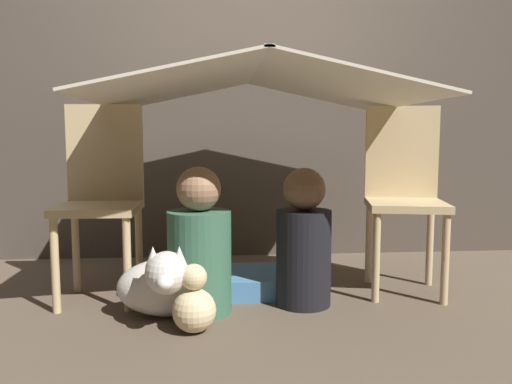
{
  "coord_description": "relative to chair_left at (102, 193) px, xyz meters",
  "views": [
    {
      "loc": [
        -0.19,
        -2.22,
        0.77
      ],
      "look_at": [
        0.0,
        0.14,
        0.51
      ],
      "focal_mm": 35.0,
      "sensor_mm": 36.0,
      "label": 1
    }
  ],
  "objects": [
    {
      "name": "chair_left",
      "position": [
        0.0,
        0.0,
        0.0
      ],
      "size": [
        0.37,
        0.37,
        0.93
      ],
      "rotation": [
        0.0,
        0.0,
        -0.02
      ],
      "color": "#D1B27F",
      "rests_on": "ground_plane"
    },
    {
      "name": "plush_toy",
      "position": [
        0.46,
        -0.5,
        -0.4
      ],
      "size": [
        0.18,
        0.18,
        0.28
      ],
      "color": "beige",
      "rests_on": "ground_plane"
    },
    {
      "name": "dog",
      "position": [
        0.35,
        -0.33,
        -0.36
      ],
      "size": [
        0.46,
        0.41,
        0.35
      ],
      "color": "silver",
      "rests_on": "ground_plane"
    },
    {
      "name": "floor_cushion",
      "position": [
        0.75,
        0.02,
        -0.46
      ],
      "size": [
        0.47,
        0.38,
        0.1
      ],
      "color": "#4C7FB2",
      "rests_on": "ground_plane"
    },
    {
      "name": "person_second",
      "position": [
        0.95,
        -0.2,
        -0.22
      ],
      "size": [
        0.25,
        0.25,
        0.64
      ],
      "color": "black",
      "rests_on": "ground_plane"
    },
    {
      "name": "ground_plane",
      "position": [
        0.74,
        -0.21,
        -0.51
      ],
      "size": [
        8.8,
        8.8,
        0.0
      ],
      "primitive_type": "plane",
      "color": "brown"
    },
    {
      "name": "wall_back",
      "position": [
        0.74,
        0.82,
        0.74
      ],
      "size": [
        7.0,
        0.05,
        2.5
      ],
      "color": "#4C4238",
      "rests_on": "ground_plane"
    },
    {
      "name": "person_front",
      "position": [
        0.47,
        -0.26,
        -0.23
      ],
      "size": [
        0.28,
        0.28,
        0.65
      ],
      "color": "#38664C",
      "rests_on": "ground_plane"
    },
    {
      "name": "chair_right",
      "position": [
        1.49,
        -0.0,
        0.0
      ],
      "size": [
        0.43,
        0.43,
        0.93
      ],
      "rotation": [
        0.0,
        0.0,
        -0.2
      ],
      "color": "#D1B27F",
      "rests_on": "ground_plane"
    },
    {
      "name": "sheet_canopy",
      "position": [
        0.74,
        -0.07,
        0.5
      ],
      "size": [
        1.48,
        1.18,
        0.17
      ],
      "color": "silver"
    }
  ]
}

